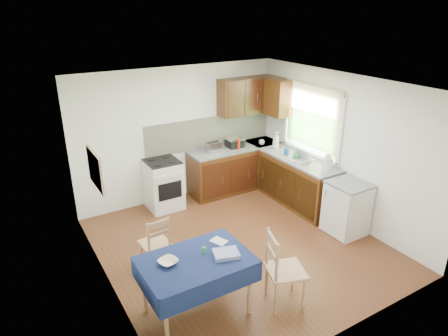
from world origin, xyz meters
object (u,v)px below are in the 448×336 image
chair_near (282,268)px  toaster (213,147)px  sandwich_press (235,143)px  dish_rack (302,159)px  chair_far (156,242)px  dining_table (196,267)px  kettle (327,163)px

chair_near → toaster: (0.80, 3.12, 0.47)m
toaster → sandwich_press: toaster is taller
chair_near → dish_rack: dish_rack is taller
chair_near → toaster: bearing=4.4°
chair_far → dish_rack: size_ratio=1.95×
toaster → dish_rack: toaster is taller
chair_far → chair_near: chair_near is taller
toaster → chair_near: bearing=-94.6°
dish_rack → sandwich_press: bearing=113.7°
dining_table → sandwich_press: size_ratio=4.14×
chair_near → kettle: 2.47m
dish_rack → kettle: 0.59m
toaster → kettle: 2.14m
dining_table → chair_far: 1.08m
chair_far → dish_rack: bearing=-174.3°
dining_table → sandwich_press: 3.61m
chair_far → dish_rack: (3.02, 0.48, 0.48)m
dining_table → toaster: (1.78, 2.73, 0.33)m
chair_far → kettle: size_ratio=2.87×
chair_far → chair_near: 1.79m
dish_rack → kettle: (0.05, -0.58, 0.11)m
sandwich_press → toaster: bearing=165.4°
dining_table → toaster: bearing=48.0°
dining_table → dish_rack: bearing=18.8°
chair_far → dining_table: bearing=91.3°
dining_table → toaster: size_ratio=4.57×
chair_near → toaster: toaster is taller
chair_near → kettle: size_ratio=3.38×
kettle → dining_table: bearing=-162.1°
dining_table → chair_near: chair_near is taller
dining_table → sandwich_press: (2.29, 2.77, 0.32)m
toaster → dish_rack: (1.15, -1.19, -0.07)m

